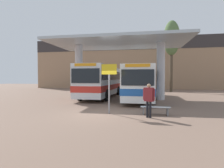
% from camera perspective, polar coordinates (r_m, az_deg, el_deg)
% --- Properties ---
extents(ground_plane, '(100.00, 100.00, 0.00)m').
position_cam_1_polar(ground_plane, '(10.38, -4.18, -9.61)').
color(ground_plane, '#755B4C').
extents(townhouse_backdrop, '(40.00, 0.58, 10.06)m').
position_cam_1_polar(townhouse_backdrop, '(34.87, 6.09, 8.09)').
color(townhouse_backdrop, '#9E7A5B').
rests_on(townhouse_backdrop, ground_plane).
extents(station_canopy, '(13.33, 6.89, 5.75)m').
position_cam_1_polar(station_canopy, '(17.87, 1.99, 11.14)').
color(station_canopy, silver).
rests_on(station_canopy, ground_plane).
extents(transit_bus_left_bay, '(3.03, 10.71, 3.30)m').
position_cam_1_polar(transit_bus_left_bay, '(19.24, -3.23, 1.21)').
color(transit_bus_left_bay, silver).
rests_on(transit_bus_left_bay, ground_plane).
extents(transit_bus_center_bay, '(2.78, 11.47, 3.09)m').
position_cam_1_polar(transit_bus_center_bay, '(17.74, 9.11, 0.75)').
color(transit_bus_center_bay, white).
rests_on(transit_bus_center_bay, ground_plane).
extents(waiting_bench_near_pillar, '(1.65, 0.44, 0.46)m').
position_cam_1_polar(waiting_bench_near_pillar, '(10.24, 13.97, -7.87)').
color(waiting_bench_near_pillar, slate).
rests_on(waiting_bench_near_pillar, ground_plane).
extents(info_sign_platform, '(0.90, 0.09, 2.89)m').
position_cam_1_polar(info_sign_platform, '(10.19, -0.96, 1.87)').
color(info_sign_platform, gray).
rests_on(info_sign_platform, ground_plane).
extents(pedestrian_waiting, '(0.63, 0.43, 1.78)m').
position_cam_1_polar(pedestrian_waiting, '(9.33, 11.95, -4.18)').
color(pedestrian_waiting, black).
rests_on(pedestrian_waiting, ground_plane).
extents(poplar_tree_behind_left, '(2.43, 2.43, 10.97)m').
position_cam_1_polar(poplar_tree_behind_left, '(29.23, 18.89, 13.69)').
color(poplar_tree_behind_left, '#473A2B').
rests_on(poplar_tree_behind_left, ground_plane).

